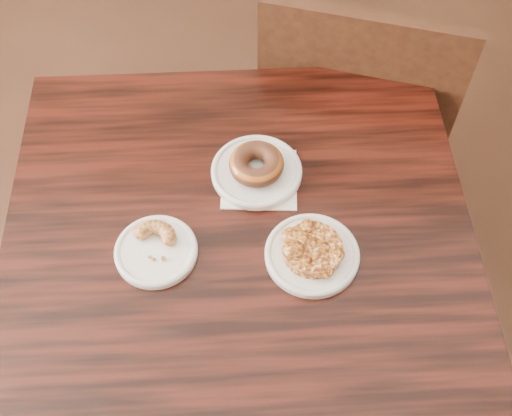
# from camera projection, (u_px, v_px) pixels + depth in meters

# --- Properties ---
(floor) EXTENTS (5.00, 5.00, 0.00)m
(floor) POSITION_uv_depth(u_px,v_px,m) (217.00, 404.00, 1.76)
(floor) COLOR black
(floor) RESTS_ON ground
(cafe_table) EXTENTS (0.96, 0.96, 0.75)m
(cafe_table) POSITION_uv_depth(u_px,v_px,m) (243.00, 321.00, 1.49)
(cafe_table) COLOR black
(cafe_table) RESTS_ON floor
(chair_far) EXTENTS (0.60, 0.60, 0.90)m
(chair_far) POSITION_uv_depth(u_px,v_px,m) (358.00, 97.00, 1.79)
(chair_far) COLOR black
(chair_far) RESTS_ON floor
(napkin) EXTENTS (0.15, 0.15, 0.00)m
(napkin) POSITION_uv_depth(u_px,v_px,m) (259.00, 179.00, 1.26)
(napkin) COLOR white
(napkin) RESTS_ON cafe_table
(plate_donut) EXTENTS (0.18, 0.18, 0.01)m
(plate_donut) POSITION_uv_depth(u_px,v_px,m) (257.00, 172.00, 1.26)
(plate_donut) COLOR silver
(plate_donut) RESTS_ON napkin
(plate_cruller) EXTENTS (0.15, 0.15, 0.01)m
(plate_cruller) POSITION_uv_depth(u_px,v_px,m) (156.00, 251.00, 1.16)
(plate_cruller) COLOR white
(plate_cruller) RESTS_ON cafe_table
(plate_fritter) EXTENTS (0.17, 0.17, 0.01)m
(plate_fritter) POSITION_uv_depth(u_px,v_px,m) (312.00, 255.00, 1.16)
(plate_fritter) COLOR silver
(plate_fritter) RESTS_ON cafe_table
(glazed_donut) EXTENTS (0.11, 0.11, 0.04)m
(glazed_donut) POSITION_uv_depth(u_px,v_px,m) (257.00, 164.00, 1.24)
(glazed_donut) COLOR brown
(glazed_donut) RESTS_ON plate_donut
(apple_fritter) EXTENTS (0.14, 0.14, 0.04)m
(apple_fritter) POSITION_uv_depth(u_px,v_px,m) (313.00, 248.00, 1.14)
(apple_fritter) COLOR #3E1306
(apple_fritter) RESTS_ON plate_fritter
(cruller_fragment) EXTENTS (0.09, 0.09, 0.03)m
(cruller_fragment) POSITION_uv_depth(u_px,v_px,m) (155.00, 246.00, 1.14)
(cruller_fragment) COLOR brown
(cruller_fragment) RESTS_ON plate_cruller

